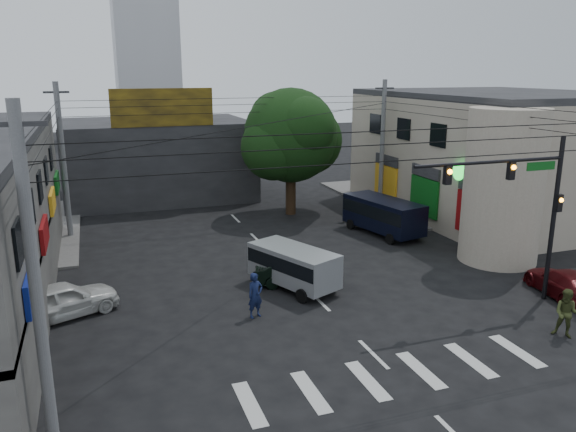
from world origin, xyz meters
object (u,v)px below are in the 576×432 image
dark_sedan (296,271)px  white_compact (63,300)px  street_tree (291,136)px  traffic_officer (255,295)px  utility_pole_near_left (35,285)px  navy_van (383,217)px  maroon_sedan (564,283)px  traffic_gantry (525,195)px  pedestrian_olive (567,314)px  utility_pole_far_right (382,146)px  utility_pole_far_left (63,162)px  silver_minivan (294,268)px

dark_sedan → white_compact: bearing=106.8°
street_tree → traffic_officer: street_tree is taller
utility_pole_near_left → white_compact: bearing=90.0°
navy_van → maroon_sedan: bearing=-178.4°
traffic_gantry → traffic_officer: (-10.91, 2.43, -3.88)m
maroon_sedan → dark_sedan: bearing=-16.3°
utility_pole_near_left → pedestrian_olive: utility_pole_near_left is taller
utility_pole_near_left → white_compact: size_ratio=1.93×
utility_pole_far_right → dark_sedan: 16.41m
utility_pole_far_left → pedestrian_olive: utility_pole_far_left is taller
dark_sedan → utility_pole_far_left: bearing=56.4°
utility_pole_far_right → navy_van: bearing=-116.7°
street_tree → utility_pole_far_right: size_ratio=0.95×
street_tree → utility_pole_far_left: 14.56m
utility_pole_far_right → traffic_officer: utility_pole_far_right is taller
traffic_gantry → dark_sedan: traffic_gantry is taller
dark_sedan → traffic_officer: size_ratio=2.17×
traffic_gantry → navy_van: size_ratio=1.24×
utility_pole_far_right → maroon_sedan: size_ratio=2.01×
traffic_gantry → traffic_officer: bearing=167.4°
dark_sedan → white_compact: white_compact is taller
street_tree → navy_van: bearing=-60.9°
street_tree → dark_sedan: bearing=-108.5°
pedestrian_olive → utility_pole_far_left: bearing=-175.0°
street_tree → traffic_gantry: (3.82, -18.00, -0.64)m
white_compact → traffic_gantry: bearing=-127.7°
maroon_sedan → silver_minivan: (-11.03, 4.93, 0.33)m
utility_pole_far_left → dark_sedan: 16.07m
street_tree → silver_minivan: bearing=-109.1°
navy_van → utility_pole_near_left: bearing=117.1°
white_compact → navy_van: bearing=-93.1°
utility_pole_far_right → white_compact: size_ratio=1.93×
traffic_gantry → pedestrian_olive: size_ratio=3.78×
traffic_gantry → dark_sedan: (-8.08, 5.27, -4.19)m
navy_van → utility_pole_far_right: bearing=-38.9°
street_tree → silver_minivan: 14.60m
dark_sedan → maroon_sedan: 12.00m
pedestrian_olive → traffic_gantry: bearing=137.0°
utility_pole_far_left → utility_pole_near_left: bearing=-90.0°
traffic_gantry → utility_pole_near_left: bearing=-169.2°
traffic_gantry → pedestrian_olive: traffic_gantry is taller
utility_pole_far_right → silver_minivan: utility_pole_far_right is taller
utility_pole_near_left → silver_minivan: size_ratio=1.92×
utility_pole_far_right → navy_van: (-2.82, -5.62, -3.51)m
traffic_gantry → navy_van: traffic_gantry is taller
maroon_sedan → navy_van: bearing=-66.1°
dark_sedan → traffic_officer: traffic_officer is taller
traffic_gantry → utility_pole_near_left: size_ratio=0.78×
street_tree → pedestrian_olive: (3.48, -21.18, -4.52)m
utility_pole_near_left → silver_minivan: (9.97, 8.38, -3.65)m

